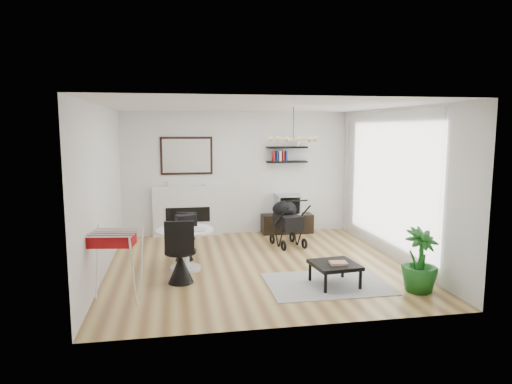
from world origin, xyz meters
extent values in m
plane|color=olive|center=(0.00, 0.00, 0.00)|extent=(5.00, 5.00, 0.00)
plane|color=white|center=(0.00, 0.00, 2.70)|extent=(5.00, 5.00, 0.00)
plane|color=white|center=(0.00, 2.50, 1.35)|extent=(5.00, 0.00, 5.00)
plane|color=white|center=(-2.50, 0.00, 1.35)|extent=(0.00, 5.00, 5.00)
plane|color=white|center=(2.50, 0.00, 1.35)|extent=(0.00, 5.00, 5.00)
cube|color=white|center=(2.40, 0.20, 1.35)|extent=(0.04, 3.60, 2.60)
cube|color=white|center=(-1.10, 2.42, 0.55)|extent=(1.50, 0.15, 1.10)
cube|color=black|center=(-1.10, 2.36, 0.48)|extent=(0.95, 0.06, 0.32)
cube|color=black|center=(-1.10, 2.48, 1.75)|extent=(1.12, 0.03, 0.82)
cube|color=white|center=(-1.10, 2.46, 1.75)|extent=(1.02, 0.01, 0.72)
cube|color=black|center=(1.10, 2.37, 1.60)|extent=(0.90, 0.25, 0.04)
cube|color=black|center=(1.10, 2.37, 1.92)|extent=(0.90, 0.25, 0.04)
cube|color=black|center=(1.10, 2.29, 0.21)|extent=(1.14, 0.40, 0.43)
cube|color=#BBBBBD|center=(1.11, 2.29, 0.66)|extent=(0.52, 0.46, 0.46)
cube|color=black|center=(1.11, 2.07, 0.66)|extent=(0.44, 0.01, 0.37)
cylinder|color=white|center=(-1.22, -0.05, 0.03)|extent=(0.51, 0.51, 0.05)
cylinder|color=white|center=(-1.22, -0.05, 0.36)|extent=(0.13, 0.13, 0.60)
cylinder|color=white|center=(-1.22, -0.05, 0.67)|extent=(0.95, 0.95, 0.04)
imported|color=black|center=(-1.30, -0.10, 0.71)|extent=(0.39, 0.31, 0.03)
cube|color=black|center=(-1.19, 0.18, 0.79)|extent=(0.37, 0.30, 0.20)
cube|color=silver|center=(-1.05, -0.14, 0.70)|extent=(0.40, 0.35, 0.01)
cylinder|color=white|center=(-1.48, 0.08, 0.75)|extent=(0.06, 0.06, 0.11)
cylinder|color=black|center=(-1.22, 0.52, 0.41)|extent=(0.40, 0.40, 0.05)
cone|color=black|center=(-1.22, 0.52, 0.19)|extent=(0.33, 0.33, 0.38)
cube|color=black|center=(-1.17, 0.70, 0.63)|extent=(0.36, 0.14, 0.41)
cylinder|color=black|center=(-1.30, -0.68, 0.49)|extent=(0.48, 0.48, 0.05)
cone|color=black|center=(-1.30, -0.68, 0.23)|extent=(0.39, 0.39, 0.45)
cube|color=black|center=(-1.31, -0.89, 0.76)|extent=(0.43, 0.06, 0.49)
cube|color=maroon|center=(-2.18, -1.33, 0.88)|extent=(0.62, 0.41, 0.15)
cube|color=black|center=(0.84, 1.18, 0.49)|extent=(0.51, 0.68, 0.29)
ellipsoid|color=black|center=(0.81, 1.36, 0.71)|extent=(0.49, 0.49, 0.35)
cylinder|color=black|center=(0.91, 0.79, 0.97)|extent=(0.45, 0.11, 0.03)
torus|color=black|center=(0.57, 1.42, 0.09)|extent=(0.09, 0.22, 0.21)
torus|color=black|center=(1.01, 1.50, 0.09)|extent=(0.09, 0.22, 0.21)
torus|color=black|center=(0.68, 0.85, 0.09)|extent=(0.09, 0.22, 0.21)
torus|color=black|center=(1.12, 0.94, 0.09)|extent=(0.09, 0.22, 0.21)
cube|color=gray|center=(0.87, -1.13, 0.01)|extent=(1.79, 1.29, 0.01)
cube|color=black|center=(0.97, -1.21, 0.32)|extent=(0.72, 0.72, 0.06)
cube|color=black|center=(0.72, -1.51, 0.15)|extent=(0.04, 0.04, 0.28)
cube|color=black|center=(1.27, -1.45, 0.15)|extent=(0.04, 0.04, 0.28)
cube|color=black|center=(0.66, -0.96, 0.15)|extent=(0.04, 0.04, 0.28)
cube|color=black|center=(1.21, -0.90, 0.15)|extent=(0.04, 0.04, 0.28)
cube|color=#CB4C32|center=(1.00, -1.27, 0.36)|extent=(0.26, 0.22, 0.04)
imported|color=#1A5B1A|center=(2.08, -1.66, 0.46)|extent=(0.63, 0.63, 0.92)
camera|label=1|loc=(-1.34, -7.48, 2.34)|focal=32.00mm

